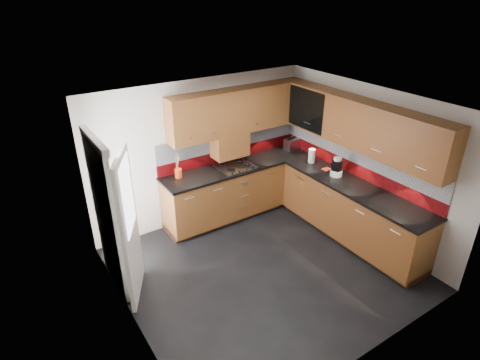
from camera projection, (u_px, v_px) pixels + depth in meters
room at (267, 176)px, 5.10m from camera, size 4.00×3.80×2.64m
base_cabinets at (291, 202)px, 6.64m from camera, size 2.70×3.20×0.95m
countertop at (293, 176)px, 6.41m from camera, size 2.72×3.22×0.04m
backsplash at (295, 152)px, 6.55m from camera, size 2.70×3.20×0.54m
upper_cabinets at (302, 118)px, 6.14m from camera, size 2.50×3.20×0.72m
extractor_hood at (230, 145)px, 6.64m from camera, size 0.60×0.33×0.40m
glass_cabinet at (313, 107)px, 6.57m from camera, size 0.32×0.80×0.66m
back_door at (116, 221)px, 5.00m from camera, size 0.42×1.19×2.04m
gas_hob at (235, 166)px, 6.67m from camera, size 0.59×0.52×0.05m
utensil_pot at (178, 172)px, 6.28m from camera, size 0.11×0.11×0.40m
toaster at (292, 144)px, 7.34m from camera, size 0.31×0.21×0.21m
food_processor at (337, 168)px, 6.31m from camera, size 0.19×0.19×0.31m
paper_towel at (312, 156)px, 6.78m from camera, size 0.14×0.14×0.24m
orange_cloth at (327, 169)px, 6.57m from camera, size 0.14×0.12×0.01m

